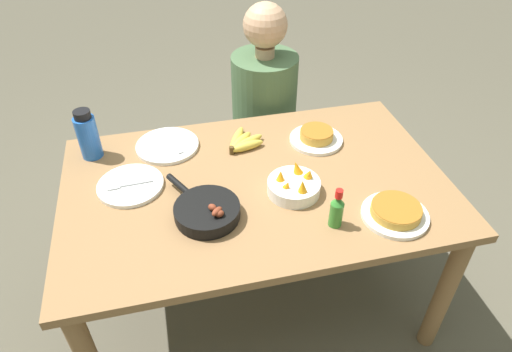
{
  "coord_description": "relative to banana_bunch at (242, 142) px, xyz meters",
  "views": [
    {
      "loc": [
        -0.31,
        -1.31,
        1.84
      ],
      "look_at": [
        0.0,
        0.0,
        0.74
      ],
      "focal_mm": 32.0,
      "sensor_mm": 36.0,
      "label": 1
    }
  ],
  "objects": [
    {
      "name": "frittata_plate_center",
      "position": [
        0.43,
        -0.54,
        0.0
      ],
      "size": [
        0.24,
        0.24,
        0.05
      ],
      "color": "white",
      "rests_on": "dining_table"
    },
    {
      "name": "empty_plate_near_front",
      "position": [
        -0.31,
        0.06,
        -0.01
      ],
      "size": [
        0.26,
        0.26,
        0.02
      ],
      "color": "white",
      "rests_on": "dining_table"
    },
    {
      "name": "banana_bunch",
      "position": [
        0.0,
        0.0,
        0.0
      ],
      "size": [
        0.18,
        0.19,
        0.04
      ],
      "color": "gold",
      "rests_on": "dining_table"
    },
    {
      "name": "dining_table",
      "position": [
        0.0,
        -0.25,
        -0.11
      ],
      "size": [
        1.47,
        0.92,
        0.71
      ],
      "color": "olive",
      "rests_on": "ground_plane"
    },
    {
      "name": "hot_sauce_bottle",
      "position": [
        0.21,
        -0.53,
        0.05
      ],
      "size": [
        0.05,
        0.05,
        0.16
      ],
      "color": "#337F2D",
      "rests_on": "dining_table"
    },
    {
      "name": "skillet",
      "position": [
        -0.21,
        -0.39,
        0.01
      ],
      "size": [
        0.24,
        0.34,
        0.08
      ],
      "rotation": [
        0.0,
        0.0,
        2.06
      ],
      "color": "black",
      "rests_on": "dining_table"
    },
    {
      "name": "frittata_plate_side",
      "position": [
        0.32,
        -0.04,
        0.0
      ],
      "size": [
        0.23,
        0.23,
        0.06
      ],
      "color": "white",
      "rests_on": "dining_table"
    },
    {
      "name": "fruit_bowl_mango",
      "position": [
        0.13,
        -0.33,
        0.01
      ],
      "size": [
        0.2,
        0.2,
        0.1
      ],
      "color": "white",
      "rests_on": "dining_table"
    },
    {
      "name": "ground_plane",
      "position": [
        0.0,
        -0.25,
        -0.73
      ],
      "size": [
        14.0,
        14.0,
        0.0
      ],
      "primitive_type": "plane",
      "color": "#565142"
    },
    {
      "name": "empty_plate_far_left",
      "position": [
        -0.47,
        -0.16,
        -0.01
      ],
      "size": [
        0.25,
        0.25,
        0.02
      ],
      "color": "white",
      "rests_on": "dining_table"
    },
    {
      "name": "person_figure",
      "position": [
        0.21,
        0.43,
        -0.25
      ],
      "size": [
        0.36,
        0.36,
        1.16
      ],
      "color": "black",
      "rests_on": "ground_plane"
    },
    {
      "name": "water_bottle",
      "position": [
        -0.61,
        0.08,
        0.08
      ],
      "size": [
        0.08,
        0.08,
        0.21
      ],
      "color": "blue",
      "rests_on": "dining_table"
    }
  ]
}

